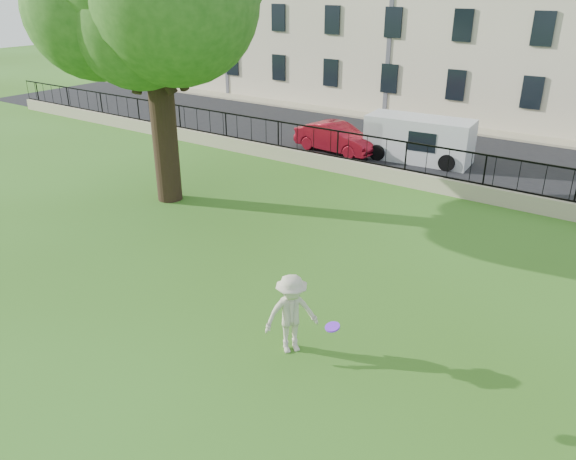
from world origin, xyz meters
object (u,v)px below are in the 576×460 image
Objects in this scene: man at (291,314)px; red_sedan at (337,138)px; frisbee at (332,327)px; white_van at (419,139)px.

red_sedan is at bearing 64.73° from man.
frisbee reaches higher than red_sedan.
white_van reaches higher than man.
white_van is at bearing -70.19° from red_sedan.
man is 15.08m from white_van.
frisbee is (1.50, -0.90, 0.75)m from man.
man is 15.48m from red_sedan.
frisbee is at bearing -77.40° from white_van.
man is 6.66× the size of frisbee.
white_van is (-4.89, 15.60, -0.70)m from frisbee.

